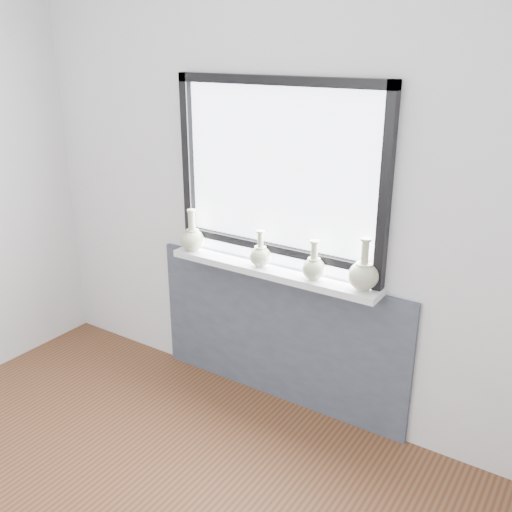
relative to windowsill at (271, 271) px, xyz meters
The scene contains 8 objects.
back_wall 0.43m from the windowsill, 90.00° to the left, with size 3.60×0.02×2.60m, color silver.
apron_panel 0.46m from the windowsill, 90.00° to the left, with size 1.70×0.03×0.86m, color #464D5C.
windowsill is the anchor object (origin of this frame).
window 0.56m from the windowsill, 90.00° to the left, with size 1.30×0.06×1.05m.
vase_a 0.57m from the windowsill, behind, with size 0.15×0.15×0.26m.
vase_b 0.11m from the windowsill, 169.24° to the right, with size 0.13×0.13×0.21m.
vase_c 0.30m from the windowsill, ahead, with size 0.13×0.13×0.22m.
vase_d 0.57m from the windowsill, ahead, with size 0.16×0.16×0.28m.
Camera 1 is at (1.59, -0.87, 2.10)m, focal length 40.00 mm.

